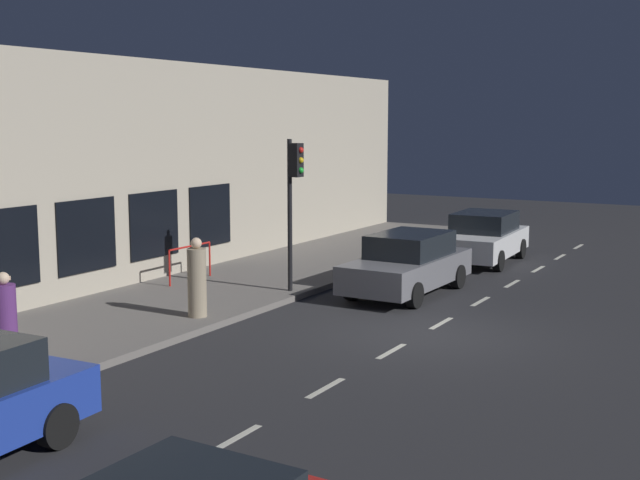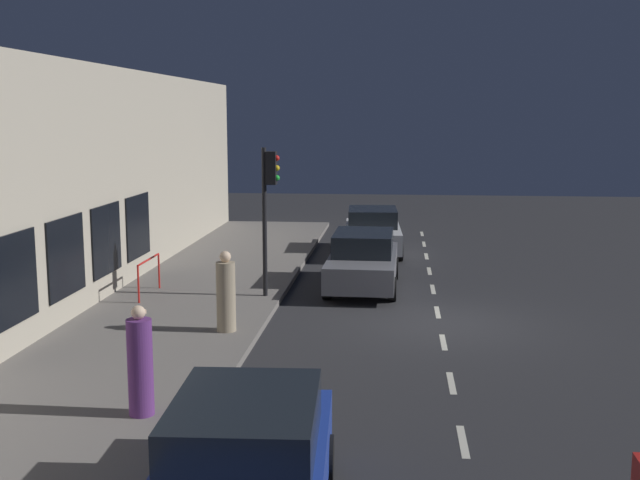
# 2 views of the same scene
# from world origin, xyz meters

# --- Properties ---
(ground_plane) EXTENTS (60.00, 60.00, 0.00)m
(ground_plane) POSITION_xyz_m (0.00, 0.00, 0.00)
(ground_plane) COLOR #28282B
(sidewalk) EXTENTS (4.50, 32.00, 0.15)m
(sidewalk) POSITION_xyz_m (6.25, 0.00, 0.07)
(sidewalk) COLOR slate
(sidewalk) RESTS_ON ground
(building_facade) EXTENTS (0.65, 32.00, 6.09)m
(building_facade) POSITION_xyz_m (8.80, -0.00, 3.04)
(building_facade) COLOR #B2A893
(building_facade) RESTS_ON ground
(lane_centre_line) EXTENTS (0.12, 27.20, 0.01)m
(lane_centre_line) POSITION_xyz_m (0.00, -1.00, 0.00)
(lane_centre_line) COLOR beige
(lane_centre_line) RESTS_ON ground
(traffic_light) EXTENTS (0.46, 0.32, 3.86)m
(traffic_light) POSITION_xyz_m (4.31, -1.75, 2.92)
(traffic_light) COLOR black
(traffic_light) RESTS_ON sidewalk
(parked_car_0) EXTENTS (2.15, 4.43, 1.58)m
(parked_car_0) POSITION_xyz_m (2.75, 9.63, 0.79)
(parked_car_0) COLOR #1E389E
(parked_car_0) RESTS_ON ground
(parked_car_2) EXTENTS (1.99, 4.50, 1.58)m
(parked_car_2) POSITION_xyz_m (1.96, -3.54, 0.79)
(parked_car_2) COLOR slate
(parked_car_2) RESTS_ON ground
(parked_car_3) EXTENTS (2.15, 4.38, 1.58)m
(parked_car_3) POSITION_xyz_m (1.88, -9.17, 0.79)
(parked_car_3) COLOR silver
(parked_car_3) RESTS_ON ground
(pedestrian_0) EXTENTS (0.56, 0.56, 1.76)m
(pedestrian_0) POSITION_xyz_m (4.99, 6.59, 0.96)
(pedestrian_0) COLOR #5B2D70
(pedestrian_0) RESTS_ON sidewalk
(pedestrian_1) EXTENTS (0.45, 0.45, 1.77)m
(pedestrian_1) POSITION_xyz_m (4.71, 1.68, 0.96)
(pedestrian_1) COLOR gray
(pedestrian_1) RESTS_ON sidewalk
(red_railing) EXTENTS (0.05, 1.77, 0.97)m
(red_railing) POSITION_xyz_m (7.46, -1.49, 0.85)
(red_railing) COLOR red
(red_railing) RESTS_ON sidewalk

